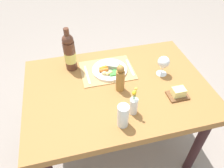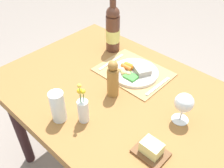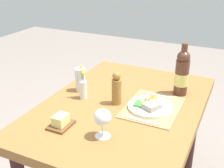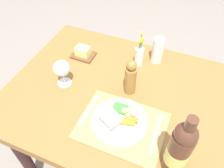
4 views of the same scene
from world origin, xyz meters
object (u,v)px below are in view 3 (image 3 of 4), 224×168
butter_dish (61,122)px  water_tumbler (80,81)px  knife (158,95)px  fork (140,120)px  wine_glass (102,118)px  pepper_mill (117,89)px  wine_bottle (182,73)px  flower_vase (83,88)px  dinner_plate (150,106)px  dining_table (122,118)px

butter_dish → water_tumbler: 0.43m
butter_dish → knife: bearing=-32.8°
fork → butter_dish: butter_dish is taller
knife → wine_glass: wine_glass is taller
pepper_mill → fork: bearing=-124.2°
pepper_mill → knife: bearing=-45.3°
knife → wine_bottle: bearing=-51.5°
wine_glass → flower_vase: flower_vase is taller
dinner_plate → wine_glass: size_ratio=1.72×
wine_bottle → water_tumbler: 0.63m
knife → wine_glass: bearing=166.5°
dinner_plate → butter_dish: (-0.36, 0.35, 0.01)m
dining_table → knife: (0.18, -0.16, 0.10)m
dining_table → wine_glass: (-0.34, -0.05, 0.20)m
fork → pepper_mill: 0.25m
dining_table → flower_vase: (-0.03, 0.25, 0.16)m
knife → flower_vase: flower_vase is taller
fork → wine_bottle: size_ratio=0.59×
pepper_mill → wine_bottle: bearing=-47.0°
water_tumbler → wine_bottle: bearing=-69.2°
dinner_plate → knife: (0.17, 0.01, -0.01)m
pepper_mill → butter_dish: pepper_mill is taller
fork → knife: 0.32m
knife → flower_vase: (-0.21, 0.40, 0.06)m
knife → pepper_mill: size_ratio=1.03×
knife → butter_dish: (-0.53, 0.34, 0.02)m
dinner_plate → fork: bearing=179.5°
fork → knife: bearing=2.3°
pepper_mill → butter_dish: 0.38m
flower_vase → butter_dish: bearing=-169.7°
wine_glass → dinner_plate: bearing=-18.3°
flower_vase → wine_bottle: bearing=-59.3°
knife → dining_table: bearing=137.6°
water_tumbler → pepper_mill: bearing=-102.7°
pepper_mill → butter_dish: size_ratio=1.52×
knife → fork: bearing=179.3°
wine_glass → flower_vase: (0.31, 0.29, -0.04)m
dining_table → fork: 0.24m
water_tumbler → dining_table: bearing=-99.9°
knife → wine_bottle: 0.20m
dining_table → knife: knife is taller
dinner_plate → flower_vase: flower_vase is taller
fork → knife: (0.32, 0.00, 0.00)m
dining_table → pepper_mill: 0.19m
dinner_plate → wine_bottle: 0.31m
flower_vase → dinner_plate: bearing=-84.0°
flower_vase → water_tumbler: size_ratio=1.42×
dining_table → wine_bottle: (0.28, -0.27, 0.23)m
butter_dish → dinner_plate: bearing=-43.8°
dining_table → butter_dish: 0.42m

